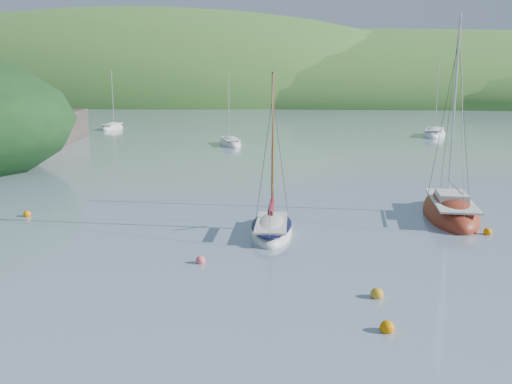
# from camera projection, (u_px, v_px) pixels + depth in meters

# --- Properties ---
(ground) EXTENTS (700.00, 700.00, 0.00)m
(ground) POSITION_uv_depth(u_px,v_px,m) (219.00, 296.00, 19.96)
(ground) COLOR slate
(ground) RESTS_ON ground
(shoreline_hills) EXTENTS (690.00, 135.00, 56.00)m
(shoreline_hills) POSITION_uv_depth(u_px,v_px,m) (287.00, 100.00, 188.82)
(shoreline_hills) COLOR #2A6125
(shoreline_hills) RESTS_ON ground
(daysailer_white) EXTENTS (2.28, 5.52, 8.33)m
(daysailer_white) POSITION_uv_depth(u_px,v_px,m) (272.00, 230.00, 27.86)
(daysailer_white) COLOR silver
(daysailer_white) RESTS_ON ground
(sloop_red) EXTENTS (3.08, 8.10, 11.83)m
(sloop_red) POSITION_uv_depth(u_px,v_px,m) (450.00, 212.00, 31.27)
(sloop_red) COLOR maroon
(sloop_red) RESTS_ON ground
(distant_sloop_a) EXTENTS (4.11, 6.55, 8.83)m
(distant_sloop_a) POSITION_uv_depth(u_px,v_px,m) (230.00, 144.00, 63.99)
(distant_sloop_a) COLOR silver
(distant_sloop_a) RESTS_ON ground
(distant_sloop_b) EXTENTS (4.55, 8.21, 11.10)m
(distant_sloop_b) POSITION_uv_depth(u_px,v_px,m) (434.00, 135.00, 73.61)
(distant_sloop_b) COLOR silver
(distant_sloop_b) RESTS_ON ground
(distant_sloop_c) EXTENTS (2.27, 6.39, 9.11)m
(distant_sloop_c) POSITION_uv_depth(u_px,v_px,m) (112.00, 128.00, 83.17)
(distant_sloop_c) COLOR silver
(distant_sloop_c) RESTS_ON ground
(mooring_buoys) EXTENTS (24.56, 12.71, 0.46)m
(mooring_buoys) POSITION_uv_depth(u_px,v_px,m) (295.00, 263.00, 23.15)
(mooring_buoys) COLOR gold
(mooring_buoys) RESTS_ON ground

